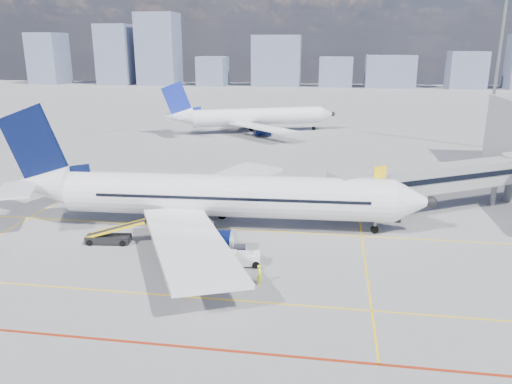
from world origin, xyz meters
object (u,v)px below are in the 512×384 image
Objects in this scene: baggage_tug at (244,256)px; second_aircraft at (251,117)px; main_aircraft at (209,196)px; ramp_worker at (260,275)px; cargo_dolly at (211,264)px; belt_loader at (110,237)px.

second_aircraft is at bearing 89.25° from baggage_tug.
main_aircraft is 13.52m from ramp_worker.
ramp_worker is (11.76, -67.58, -2.43)m from second_aircraft.
second_aircraft is at bearing 97.23° from cargo_dolly.
second_aircraft is 68.64m from ramp_worker.
main_aircraft is 7.39× the size of belt_loader.
cargo_dolly is (7.91, -67.29, -2.00)m from second_aircraft.
main_aircraft is 9.96m from baggage_tug.
second_aircraft reaches higher than belt_loader.
main_aircraft is at bearing 33.43° from ramp_worker.
second_aircraft is at bearing 13.16° from ramp_worker.
cargo_dolly is 12.24m from belt_loader.
baggage_tug is 1.62× the size of ramp_worker.
cargo_dolly is at bearing -34.07° from belt_loader.
ramp_worker is at bearing -28.48° from belt_loader.
second_aircraft is 61.69m from belt_loader.
cargo_dolly is at bearing -135.01° from baggage_tug.
belt_loader is at bearing 152.63° from cargo_dolly.
belt_loader is (-7.97, -5.50, -2.62)m from main_aircraft.
second_aircraft reaches higher than ramp_worker.
baggage_tug is (9.96, -64.42, -2.43)m from second_aircraft.
second_aircraft is 65.23m from baggage_tug.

